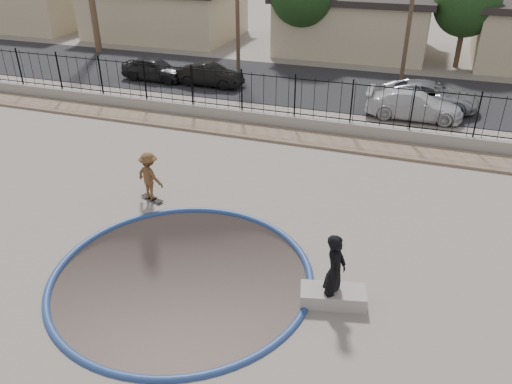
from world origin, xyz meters
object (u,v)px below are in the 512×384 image
object	(u,v)px
car_a	(154,69)
car_d	(429,96)
videographer	(335,272)
car_b	(210,75)
skateboard	(152,198)
car_c	(414,105)
skater	(150,179)
concrete_ledge	(333,296)

from	to	relation	value
car_a	car_d	xyz separation A→B (m)	(15.30, 0.00, 0.00)
videographer	car_d	distance (m)	15.85
car_b	skateboard	bearing A→B (deg)	-163.02
car_c	videographer	bearing A→B (deg)	174.58
videographer	skateboard	bearing A→B (deg)	73.03
car_a	car_c	distance (m)	14.79
car_a	car_b	distance (m)	3.54
skater	car_a	xyz separation A→B (m)	(-6.90, 12.62, -0.13)
skater	concrete_ledge	bearing A→B (deg)	172.40
skater	car_d	distance (m)	15.16
skateboard	car_a	size ratio (longest dim) A/B	0.24
skateboard	car_d	distance (m)	15.18
concrete_ledge	car_b	world-z (taller)	car_b
car_a	car_c	world-z (taller)	car_a
videographer	car_a	xyz separation A→B (m)	(-13.70, 15.76, -0.31)
skater	car_b	size ratio (longest dim) A/B	0.44
car_d	car_c	bearing A→B (deg)	160.50
skater	car_b	world-z (taller)	skater
videographer	car_b	size ratio (longest dim) A/B	0.54
car_d	videographer	bearing A→B (deg)	175.21
car_c	car_d	world-z (taller)	car_d
car_d	car_a	bearing A→B (deg)	91.00
videographer	concrete_ledge	world-z (taller)	videographer
concrete_ledge	car_d	bearing A→B (deg)	84.19
car_a	car_d	distance (m)	15.30
skater	concrete_ledge	world-z (taller)	skater
car_a	skater	bearing A→B (deg)	-148.84
concrete_ledge	car_a	xyz separation A→B (m)	(-13.70, 15.72, 0.49)
videographer	car_c	size ratio (longest dim) A/B	0.45
skateboard	concrete_ledge	distance (m)	7.47
skateboard	car_c	world-z (taller)	car_c
skateboard	car_b	world-z (taller)	car_b
concrete_ledge	car_b	distance (m)	18.73
videographer	car_d	size ratio (longest dim) A/B	0.42
videographer	car_d	xyz separation A→B (m)	(1.60, 15.76, -0.30)
car_a	concrete_ledge	bearing A→B (deg)	-136.44
skateboard	videographer	size ratio (longest dim) A/B	0.46
car_b	car_d	bearing A→B (deg)	-87.94
skater	car_c	bearing A→B (deg)	-108.40
car_b	skater	bearing A→B (deg)	-163.02
skater	car_c	xyz separation A→B (m)	(7.80, 11.02, -0.14)
car_c	car_d	size ratio (longest dim) A/B	0.94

